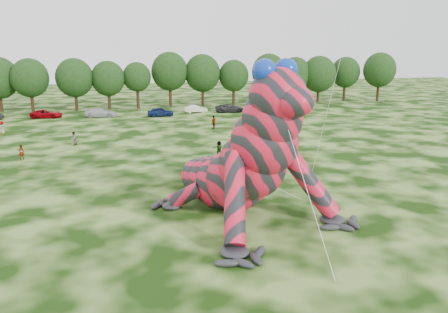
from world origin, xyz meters
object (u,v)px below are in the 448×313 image
object	(u,v)px
tree_7	(75,85)
car_2	(47,114)
tree_8	(108,85)
car_6	(230,108)
tree_11	(203,80)
car_4	(160,112)
tree_15	(319,79)
spectator_0	(21,152)
tree_6	(31,85)
car_7	(279,106)
tree_12	(234,82)
car_3	(101,113)
tree_9	(137,85)
spectator_3	(214,122)
tree_10	(170,79)
tree_13	(269,79)
car_5	(196,109)
spectator_4	(2,128)
inflatable_gecko	(224,134)
tree_14	(295,80)
tree_17	(379,77)
tree_16	(345,79)
spectator_5	(219,149)
spectator_1	(74,139)

from	to	relation	value
tree_7	car_2	xyz separation A→B (m)	(-4.14, -7.87, -4.04)
tree_8	car_6	size ratio (longest dim) A/B	1.69
tree_8	tree_7	bearing A→B (deg)	-178.22
tree_11	car_4	world-z (taller)	tree_11
tree_15	spectator_0	distance (m)	63.71
tree_6	tree_15	size ratio (longest dim) A/B	0.99
car_4	car_7	bearing A→B (deg)	-83.33
tree_12	car_3	xyz separation A→B (m)	(-25.63, -9.96, -3.74)
tree_9	car_4	world-z (taller)	tree_9
car_3	spectator_3	world-z (taller)	spectator_3
tree_10	tree_13	xyz separation A→B (m)	(19.73, -1.45, -0.19)
tree_8	tree_13	size ratio (longest dim) A/B	0.88
tree_12	car_5	bearing A→B (deg)	-137.39
tree_7	tree_11	bearing A→B (deg)	3.33
tree_12	spectator_4	size ratio (longest dim) A/B	5.10
tree_6	car_3	distance (m)	15.42
inflatable_gecko	car_3	bearing A→B (deg)	80.52
tree_14	car_7	bearing A→B (deg)	-125.28
tree_9	car_5	size ratio (longest dim) A/B	2.14
tree_17	car_3	bearing A→B (deg)	-171.23
tree_12	spectator_0	world-z (taller)	tree_12
tree_14	inflatable_gecko	bearing A→B (deg)	-117.23
tree_9	tree_12	size ratio (longest dim) A/B	0.97
tree_9	tree_12	bearing A→B (deg)	1.19
tree_12	tree_16	size ratio (longest dim) A/B	0.96
car_7	tree_12	bearing A→B (deg)	36.08
spectator_4	tree_9	bearing A→B (deg)	120.81
spectator_0	tree_7	bearing A→B (deg)	-113.36
tree_8	tree_10	bearing A→B (deg)	7.81
tree_10	spectator_5	world-z (taller)	tree_10
car_2	car_4	xyz separation A→B (m)	(18.37, -2.61, 0.05)
car_4	spectator_0	distance (m)	31.17
spectator_5	spectator_1	bearing A→B (deg)	-20.82
tree_8	spectator_1	bearing A→B (deg)	-97.23
tree_9	spectator_3	distance (m)	26.28
tree_7	spectator_5	distance (m)	43.90
tree_11	tree_15	size ratio (longest dim) A/B	1.05
tree_8	tree_10	size ratio (longest dim) A/B	0.85
tree_6	tree_9	xyz separation A→B (m)	(18.62, 0.66, -0.41)
tree_15	spectator_0	xyz separation A→B (m)	(-51.26, -37.62, -4.02)
tree_11	car_5	bearing A→B (deg)	-108.95
car_6	car_7	xyz separation A→B (m)	(9.31, 0.16, 0.01)
inflatable_gecko	spectator_3	world-z (taller)	inflatable_gecko
car_4	car_6	size ratio (longest dim) A/B	0.83
tree_11	car_6	distance (m)	11.37
tree_11	spectator_5	world-z (taller)	tree_11
car_3	spectator_4	bearing A→B (deg)	142.48
car_2	car_5	bearing A→B (deg)	-79.44
tree_12	car_6	xyz separation A→B (m)	(-3.27, -9.65, -3.75)
tree_17	car_7	size ratio (longest dim) A/B	2.00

